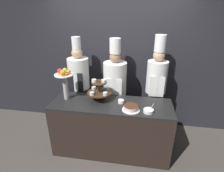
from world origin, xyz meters
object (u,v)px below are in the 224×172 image
object	(u,v)px
chef_center_right	(156,85)
cake_round	(131,108)
tiered_stand	(99,90)
chef_center_left	(115,86)
serving_bowl_near	(148,111)
chef_left	(79,82)
cup_white	(121,101)
fruit_pedestal	(64,79)

from	to	relation	value
chef_center_right	cake_round	bearing A→B (deg)	-119.42
tiered_stand	chef_center_left	world-z (taller)	chef_center_left
tiered_stand	serving_bowl_near	xyz separation A→B (m)	(0.76, -0.25, -0.15)
tiered_stand	chef_left	size ratio (longest dim) A/B	0.21
cup_white	serving_bowl_near	bearing A→B (deg)	-27.04
fruit_pedestal	chef_left	distance (m)	0.56
chef_left	cake_round	bearing A→B (deg)	-34.44
fruit_pedestal	cake_round	size ratio (longest dim) A/B	2.00
chef_left	chef_center_left	size ratio (longest dim) A/B	1.00
serving_bowl_near	chef_center_left	bearing A→B (deg)	129.30
cup_white	chef_left	size ratio (longest dim) A/B	0.05
fruit_pedestal	tiered_stand	bearing A→B (deg)	4.76
fruit_pedestal	cup_white	bearing A→B (deg)	0.17
fruit_pedestal	serving_bowl_near	size ratio (longest dim) A/B	3.45
tiered_stand	cup_white	size ratio (longest dim) A/B	4.14
cake_round	cup_white	bearing A→B (deg)	131.07
fruit_pedestal	cup_white	xyz separation A→B (m)	(0.88, 0.00, -0.32)
cake_round	chef_center_left	xyz separation A→B (m)	(-0.33, 0.68, 0.03)
tiered_stand	fruit_pedestal	world-z (taller)	fruit_pedestal
fruit_pedestal	chef_left	bearing A→B (deg)	84.15
cake_round	chef_left	world-z (taller)	chef_left
cake_round	serving_bowl_near	bearing A→B (deg)	-5.02
chef_left	chef_center_left	distance (m)	0.67
cup_white	chef_left	bearing A→B (deg)	149.26
fruit_pedestal	chef_left	world-z (taller)	chef_left
fruit_pedestal	serving_bowl_near	bearing A→B (deg)	-9.09
fruit_pedestal	chef_left	size ratio (longest dim) A/B	0.28
cake_round	cup_white	size ratio (longest dim) A/B	2.81
tiered_stand	cup_white	distance (m)	0.38
chef_left	chef_center_right	size ratio (longest dim) A/B	0.97
serving_bowl_near	chef_center_right	distance (m)	0.73
cake_round	chef_left	size ratio (longest dim) A/B	0.14
fruit_pedestal	chef_left	xyz separation A→B (m)	(0.05, 0.50, -0.26)
fruit_pedestal	chef_center_right	bearing A→B (deg)	19.16
tiered_stand	chef_center_right	distance (m)	1.01
fruit_pedestal	serving_bowl_near	xyz separation A→B (m)	(1.29, -0.21, -0.32)
cake_round	chef_center_left	bearing A→B (deg)	115.78
cake_round	chef_center_right	world-z (taller)	chef_center_right
chef_center_left	fruit_pedestal	bearing A→B (deg)	-145.25
cup_white	chef_center_left	size ratio (longest dim) A/B	0.05
tiered_stand	serving_bowl_near	distance (m)	0.81
chef_left	fruit_pedestal	bearing A→B (deg)	-95.85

